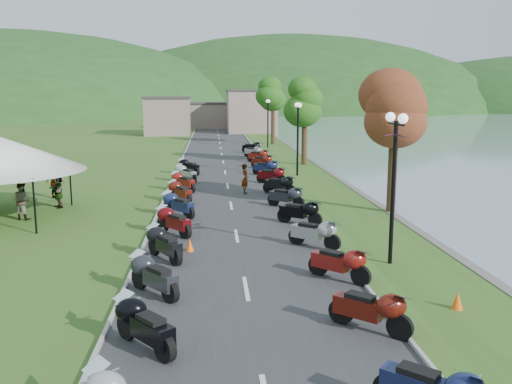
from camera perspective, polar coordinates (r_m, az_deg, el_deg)
name	(u,v)px	position (r m, az deg, el deg)	size (l,w,h in m)	color
road	(225,172)	(39.55, -3.27, 2.07)	(7.00, 120.00, 0.02)	#343437
hills_backdrop	(214,110)	(199.21, -4.47, 8.64)	(360.00, 120.00, 76.00)	#285621
far_building	(204,115)	(84.19, -5.46, 8.11)	(18.00, 16.00, 5.00)	gray
moto_row_left	(162,260)	(17.31, -9.85, -7.02)	(2.60, 45.86, 1.10)	#331411
moto_row_right	(282,191)	(29.03, 2.79, 0.16)	(2.60, 49.58, 1.10)	#331411
tree_lakeside	(394,134)	(26.59, 14.33, 5.95)	(2.73, 2.73, 7.58)	#2C6919
pedestrian_b	(23,219)	(26.96, -23.30, -2.67)	(0.85, 0.47, 1.75)	slate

